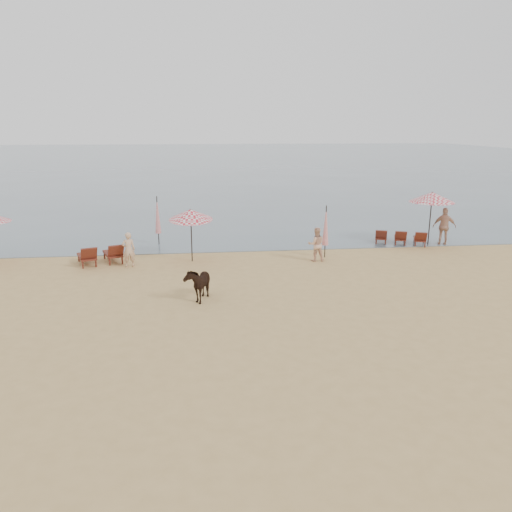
{
  "coord_description": "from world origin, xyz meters",
  "views": [
    {
      "loc": [
        -2.1,
        -13.49,
        6.01
      ],
      "look_at": [
        0.0,
        5.0,
        1.1
      ],
      "focal_mm": 35.0,
      "sensor_mm": 36.0,
      "label": 1
    }
  ],
  "objects_px": {
    "lounger_cluster_right": "(400,237)",
    "umbrella_closed_left": "(158,215)",
    "umbrella_open_left_b": "(191,215)",
    "umbrella_closed_right": "(326,226)",
    "cow": "(198,283)",
    "beachgoer_left": "(129,250)",
    "umbrella_open_right": "(432,197)",
    "beachgoer_right_b": "(444,227)",
    "lounger_cluster_left": "(101,254)",
    "beachgoer_right_a": "(316,244)"
  },
  "relations": [
    {
      "from": "umbrella_open_right",
      "to": "lounger_cluster_right",
      "type": "bearing_deg",
      "value": 163.26
    },
    {
      "from": "umbrella_closed_left",
      "to": "beachgoer_right_b",
      "type": "bearing_deg",
      "value": -6.64
    },
    {
      "from": "umbrella_closed_left",
      "to": "umbrella_closed_right",
      "type": "xyz_separation_m",
      "value": [
        7.9,
        -3.43,
        -0.04
      ]
    },
    {
      "from": "umbrella_open_left_b",
      "to": "beachgoer_right_a",
      "type": "xyz_separation_m",
      "value": [
        5.6,
        -0.58,
        -1.37
      ]
    },
    {
      "from": "lounger_cluster_right",
      "to": "beachgoer_right_b",
      "type": "bearing_deg",
      "value": 11.91
    },
    {
      "from": "lounger_cluster_left",
      "to": "umbrella_closed_left",
      "type": "bearing_deg",
      "value": 36.71
    },
    {
      "from": "umbrella_closed_left",
      "to": "beachgoer_left",
      "type": "xyz_separation_m",
      "value": [
        -0.97,
        -4.02,
        -0.78
      ]
    },
    {
      "from": "umbrella_closed_left",
      "to": "umbrella_closed_right",
      "type": "height_order",
      "value": "umbrella_closed_left"
    },
    {
      "from": "umbrella_closed_right",
      "to": "beachgoer_left",
      "type": "distance_m",
      "value": 8.92
    },
    {
      "from": "lounger_cluster_left",
      "to": "beachgoer_left",
      "type": "bearing_deg",
      "value": -43.31
    },
    {
      "from": "umbrella_open_left_b",
      "to": "umbrella_closed_left",
      "type": "relative_size",
      "value": 0.99
    },
    {
      "from": "lounger_cluster_left",
      "to": "umbrella_closed_right",
      "type": "bearing_deg",
      "value": -19.75
    },
    {
      "from": "beachgoer_left",
      "to": "umbrella_open_right",
      "type": "bearing_deg",
      "value": 176.11
    },
    {
      "from": "umbrella_open_left_b",
      "to": "umbrella_closed_right",
      "type": "bearing_deg",
      "value": -16.44
    },
    {
      "from": "lounger_cluster_right",
      "to": "beachgoer_left",
      "type": "distance_m",
      "value": 13.65
    },
    {
      "from": "lounger_cluster_right",
      "to": "umbrella_closed_right",
      "type": "relative_size",
      "value": 1.17
    },
    {
      "from": "cow",
      "to": "umbrella_open_left_b",
      "type": "bearing_deg",
      "value": 109.14
    },
    {
      "from": "lounger_cluster_left",
      "to": "beachgoer_left",
      "type": "relative_size",
      "value": 1.49
    },
    {
      "from": "lounger_cluster_left",
      "to": "umbrella_open_left_b",
      "type": "bearing_deg",
      "value": -19.25
    },
    {
      "from": "umbrella_open_right",
      "to": "beachgoer_right_b",
      "type": "relative_size",
      "value": 1.42
    },
    {
      "from": "umbrella_open_left_b",
      "to": "beachgoer_left",
      "type": "height_order",
      "value": "umbrella_open_left_b"
    },
    {
      "from": "umbrella_closed_right",
      "to": "beachgoer_left",
      "type": "xyz_separation_m",
      "value": [
        -8.87,
        -0.6,
        -0.74
      ]
    },
    {
      "from": "cow",
      "to": "beachgoer_left",
      "type": "bearing_deg",
      "value": 139.17
    },
    {
      "from": "beachgoer_left",
      "to": "lounger_cluster_right",
      "type": "bearing_deg",
      "value": 178.02
    },
    {
      "from": "lounger_cluster_right",
      "to": "umbrella_open_left_b",
      "type": "distance_m",
      "value": 11.01
    },
    {
      "from": "lounger_cluster_left",
      "to": "umbrella_open_right",
      "type": "bearing_deg",
      "value": -13.29
    },
    {
      "from": "lounger_cluster_left",
      "to": "umbrella_open_right",
      "type": "distance_m",
      "value": 16.32
    },
    {
      "from": "umbrella_open_left_b",
      "to": "beachgoer_right_a",
      "type": "relative_size",
      "value": 1.6
    },
    {
      "from": "umbrella_open_left_b",
      "to": "cow",
      "type": "relative_size",
      "value": 1.69
    },
    {
      "from": "lounger_cluster_left",
      "to": "lounger_cluster_right",
      "type": "height_order",
      "value": "lounger_cluster_left"
    },
    {
      "from": "umbrella_closed_left",
      "to": "beachgoer_right_a",
      "type": "bearing_deg",
      "value": -28.54
    },
    {
      "from": "umbrella_open_left_b",
      "to": "lounger_cluster_right",
      "type": "bearing_deg",
      "value": -5.39
    },
    {
      "from": "lounger_cluster_right",
      "to": "umbrella_closed_right",
      "type": "height_order",
      "value": "umbrella_closed_right"
    },
    {
      "from": "beachgoer_right_b",
      "to": "umbrella_open_right",
      "type": "bearing_deg",
      "value": 10.45
    },
    {
      "from": "lounger_cluster_left",
      "to": "beachgoer_right_a",
      "type": "distance_m",
      "value": 9.63
    },
    {
      "from": "umbrella_open_right",
      "to": "beachgoer_right_a",
      "type": "bearing_deg",
      "value": -167.1
    },
    {
      "from": "cow",
      "to": "beachgoer_right_b",
      "type": "height_order",
      "value": "beachgoer_right_b"
    },
    {
      "from": "umbrella_closed_right",
      "to": "umbrella_closed_left",
      "type": "bearing_deg",
      "value": 156.56
    },
    {
      "from": "lounger_cluster_right",
      "to": "beachgoer_left",
      "type": "height_order",
      "value": "beachgoer_left"
    },
    {
      "from": "lounger_cluster_left",
      "to": "beachgoer_right_b",
      "type": "bearing_deg",
      "value": -13.96
    },
    {
      "from": "lounger_cluster_left",
      "to": "umbrella_open_right",
      "type": "relative_size",
      "value": 0.83
    },
    {
      "from": "umbrella_closed_right",
      "to": "beachgoer_right_a",
      "type": "bearing_deg",
      "value": -134.69
    },
    {
      "from": "lounger_cluster_left",
      "to": "cow",
      "type": "xyz_separation_m",
      "value": [
        4.3,
        -5.15,
        0.17
      ]
    },
    {
      "from": "umbrella_closed_left",
      "to": "beachgoer_left",
      "type": "bearing_deg",
      "value": -103.56
    },
    {
      "from": "umbrella_closed_left",
      "to": "beachgoer_left",
      "type": "height_order",
      "value": "umbrella_closed_left"
    },
    {
      "from": "lounger_cluster_right",
      "to": "umbrella_open_right",
      "type": "distance_m",
      "value": 2.53
    },
    {
      "from": "umbrella_open_right",
      "to": "beachgoer_right_a",
      "type": "distance_m",
      "value": 7.11
    },
    {
      "from": "umbrella_open_left_b",
      "to": "cow",
      "type": "distance_m",
      "value": 5.42
    },
    {
      "from": "lounger_cluster_right",
      "to": "umbrella_closed_left",
      "type": "relative_size",
      "value": 1.14
    },
    {
      "from": "umbrella_open_left_b",
      "to": "cow",
      "type": "bearing_deg",
      "value": -103.17
    }
  ]
}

